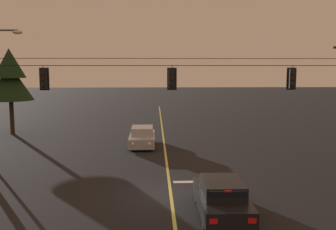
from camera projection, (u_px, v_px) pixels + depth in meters
The scene contains 10 objects.
ground_plane at pixel (171, 195), 17.27m from camera, with size 180.00×180.00×0.00m, color black.
lane_centre_stripe at pixel (165, 153), 25.79m from camera, with size 0.14×60.00×0.01m, color #D1C64C.
stop_bar_paint at pixel (207, 182), 19.31m from camera, with size 3.40×0.36×0.01m, color silver.
signal_span_assembly at pixel (169, 106), 19.37m from camera, with size 20.06×0.32×7.16m.
traffic_light_leftmost at pixel (43, 79), 18.97m from camera, with size 0.48×0.41×1.22m.
traffic_light_left_inner at pixel (172, 79), 19.19m from camera, with size 0.48×0.41×1.22m.
traffic_light_centre at pixel (292, 79), 19.41m from camera, with size 0.48×0.41×1.22m.
car_waiting_near_lane at pixel (222, 198), 14.97m from camera, with size 1.80×4.33×1.39m.
car_oncoming_lead at pixel (142, 137), 27.95m from camera, with size 1.80×4.42×1.39m.
tree_verge_near at pixel (10, 77), 32.39m from camera, with size 3.78×3.78×7.23m.
Camera 1 is at (-0.73, -16.67, 5.72)m, focal length 41.35 mm.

